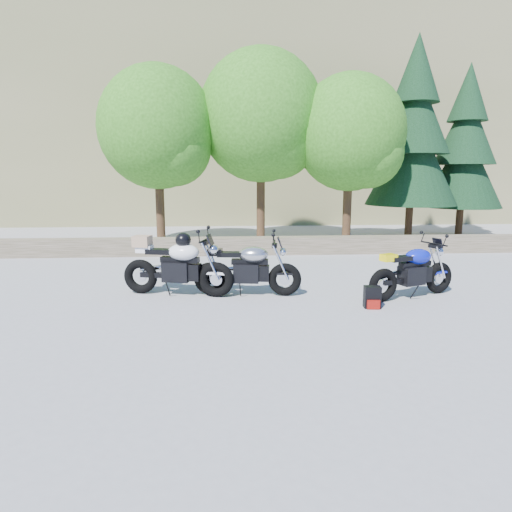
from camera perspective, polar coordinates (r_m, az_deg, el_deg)
The scene contains 12 objects.
ground at distance 8.13m, azimuth -0.94°, elevation -6.48°, with size 90.00×90.00×0.00m, color gray.
stone_wall at distance 13.44m, azimuth -2.13°, elevation 1.27°, with size 22.00×0.55×0.50m, color brown.
hillside at distance 36.31m, azimuth 1.66°, elevation 18.35°, with size 80.00×30.00×15.00m, color olive.
tree_decid_left at distance 15.10m, azimuth -11.85°, elevation 14.92°, with size 3.67×3.67×5.62m.
tree_decid_mid at distance 15.46m, azimuth 1.04°, elevation 16.52°, with size 4.08×4.08×6.24m.
tree_decid_right at distance 15.32m, azimuth 12.07°, elevation 14.33°, with size 3.54×3.54×5.41m.
conifer_near at distance 17.33m, azimuth 19.12°, elevation 14.10°, with size 3.17×3.17×7.06m.
conifer_far at distance 18.79m, azimuth 24.66°, elevation 12.13°, with size 2.82×2.82×6.27m.
silver_bike at distance 8.84m, azimuth -1.00°, elevation -1.68°, with size 2.10×0.67×1.06m.
white_bike at distance 8.95m, azimuth -9.85°, elevation -1.07°, with size 2.20×0.83×1.23m.
blue_bike at distance 9.20m, azimuth 19.03°, elevation -1.88°, with size 1.95×0.94×1.02m.
backpack at distance 8.33m, azimuth 14.33°, elevation -5.04°, with size 0.30×0.27×0.39m.
Camera 1 is at (-0.39, -7.78, 2.33)m, focal length 32.00 mm.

